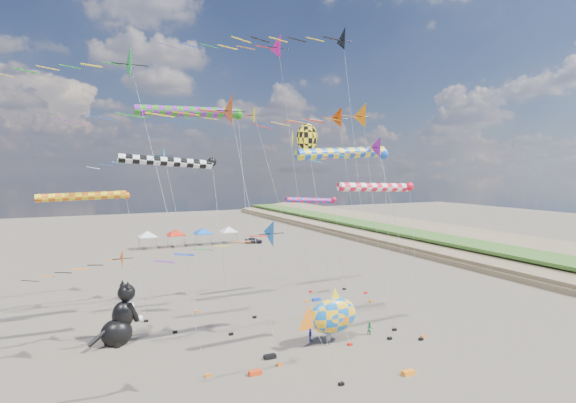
% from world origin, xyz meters
% --- Properties ---
extents(ground, '(260.00, 260.00, 0.00)m').
position_xyz_m(ground, '(0.00, 0.00, 0.00)').
color(ground, brown).
rests_on(ground, ground).
extents(delta_kite_0, '(10.10, 1.76, 7.91)m').
position_xyz_m(delta_kite_0, '(-14.49, 16.29, 6.64)').
color(delta_kite_0, '#FA550D').
rests_on(delta_kite_0, ground).
extents(delta_kite_1, '(11.23, 2.25, 19.52)m').
position_xyz_m(delta_kite_1, '(2.45, 7.17, 18.07)').
color(delta_kite_1, orange).
rests_on(delta_kite_1, ground).
extents(delta_kite_2, '(13.45, 2.38, 19.33)m').
position_xyz_m(delta_kite_2, '(-9.00, 6.50, 17.82)').
color(delta_kite_2, '#C5440D').
rests_on(delta_kite_2, ground).
extents(delta_kite_3, '(9.56, 1.87, 16.43)m').
position_xyz_m(delta_kite_3, '(-10.89, 21.04, 15.13)').
color(delta_kite_3, '#17B8D8').
rests_on(delta_kite_3, ground).
extents(delta_kite_4, '(14.31, 2.16, 20.74)m').
position_xyz_m(delta_kite_4, '(-1.40, 19.59, 19.30)').
color(delta_kite_4, yellow).
rests_on(delta_kite_4, ground).
extents(delta_kite_5, '(11.70, 2.45, 20.83)m').
position_xyz_m(delta_kite_5, '(8.37, 19.56, 19.33)').
color(delta_kite_5, '#D04103').
rests_on(delta_kite_5, ground).
extents(delta_kite_6, '(11.46, 2.41, 21.86)m').
position_xyz_m(delta_kite_6, '(-14.46, 7.05, 20.39)').
color(delta_kite_6, '#188429').
rests_on(delta_kite_6, ground).
extents(delta_kite_7, '(8.60, 1.93, 16.90)m').
position_xyz_m(delta_kite_7, '(5.17, 6.37, 15.61)').
color(delta_kite_7, purple).
rests_on(delta_kite_7, ground).
extents(delta_kite_8, '(14.93, 2.51, 27.97)m').
position_xyz_m(delta_kite_8, '(5.43, 16.57, 26.40)').
color(delta_kite_8, black).
rests_on(delta_kite_8, ground).
extents(delta_kite_9, '(16.60, 2.88, 28.49)m').
position_xyz_m(delta_kite_9, '(1.07, 22.72, 26.78)').
color(delta_kite_9, '#DA1785').
rests_on(delta_kite_9, ground).
extents(delta_kite_10, '(9.93, 1.81, 11.24)m').
position_xyz_m(delta_kite_10, '(-6.52, 2.09, 9.96)').
color(delta_kite_10, '#1865B6').
rests_on(delta_kite_10, ground).
extents(windsock_0, '(8.81, 0.72, 12.17)m').
position_xyz_m(windsock_0, '(-16.39, 20.33, 11.75)').
color(windsock_0, orange).
rests_on(windsock_0, ground).
extents(windsock_1, '(9.78, 0.92, 15.88)m').
position_xyz_m(windsock_1, '(2.55, 8.64, 15.37)').
color(windsock_1, blue).
rests_on(windsock_1, ground).
extents(windsock_2, '(7.83, 0.62, 11.00)m').
position_xyz_m(windsock_2, '(6.73, 21.99, 10.60)').
color(windsock_2, '#E00F40').
rests_on(windsock_2, ground).
extents(windsock_3, '(10.71, 0.97, 19.58)m').
position_xyz_m(windsock_3, '(-7.76, 17.03, 19.05)').
color(windsock_3, '#218518').
rests_on(windsock_3, ground).
extents(windsock_4, '(8.39, 0.69, 13.10)m').
position_xyz_m(windsock_4, '(3.72, 5.91, 12.67)').
color(windsock_4, red).
rests_on(windsock_4, ground).
extents(windsock_5, '(8.92, 0.74, 15.09)m').
position_xyz_m(windsock_5, '(-10.37, 13.74, 14.64)').
color(windsock_5, black).
rests_on(windsock_5, ground).
extents(angelfish_kite, '(3.74, 3.02, 18.35)m').
position_xyz_m(angelfish_kite, '(2.07, 14.91, 16.89)').
color(angelfish_kite, yellow).
rests_on(angelfish_kite, ground).
extents(cat_inflatable, '(4.22, 3.27, 5.09)m').
position_xyz_m(cat_inflatable, '(-14.33, 15.75, 2.55)').
color(cat_inflatable, black).
rests_on(cat_inflatable, ground).
extents(fish_inflatable, '(5.88, 2.41, 4.55)m').
position_xyz_m(fish_inflatable, '(1.23, 8.51, 2.32)').
color(fish_inflatable, blue).
rests_on(fish_inflatable, ground).
extents(person_adult, '(0.76, 0.65, 1.77)m').
position_xyz_m(person_adult, '(0.78, 8.31, 0.89)').
color(person_adult, gray).
rests_on(person_adult, ground).
extents(child_green, '(0.65, 0.57, 1.11)m').
position_xyz_m(child_green, '(5.04, 8.67, 0.56)').
color(child_green, '#228341').
rests_on(child_green, ground).
extents(child_blue, '(0.67, 0.70, 1.17)m').
position_xyz_m(child_blue, '(-0.22, 9.60, 0.59)').
color(child_blue, '#3133B4').
rests_on(child_blue, ground).
extents(kite_bag_0, '(0.90, 0.44, 0.30)m').
position_xyz_m(kite_bag_0, '(-6.47, 5.92, 0.15)').
color(kite_bag_0, red).
rests_on(kite_bag_0, ground).
extents(kite_bag_1, '(0.90, 0.44, 0.30)m').
position_xyz_m(kite_bag_1, '(5.82, 19.49, 0.15)').
color(kite_bag_1, blue).
rests_on(kite_bag_1, ground).
extents(kite_bag_2, '(0.90, 0.44, 0.30)m').
position_xyz_m(kite_bag_2, '(3.05, 1.42, 0.15)').
color(kite_bag_2, orange).
rests_on(kite_bag_2, ground).
extents(kite_bag_3, '(0.90, 0.44, 0.30)m').
position_xyz_m(kite_bag_3, '(-4.51, 7.94, 0.15)').
color(kite_bag_3, black).
rests_on(kite_bag_3, ground).
extents(tent_row, '(19.20, 4.20, 3.80)m').
position_xyz_m(tent_row, '(1.50, 60.00, 3.15)').
color(tent_row, silver).
rests_on(tent_row, ground).
extents(parked_car, '(3.65, 2.70, 1.16)m').
position_xyz_m(parked_car, '(13.35, 58.00, 0.58)').
color(parked_car, '#26262D').
rests_on(parked_car, ground).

